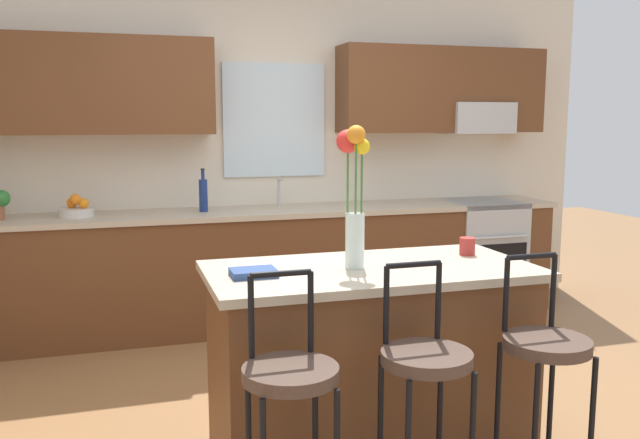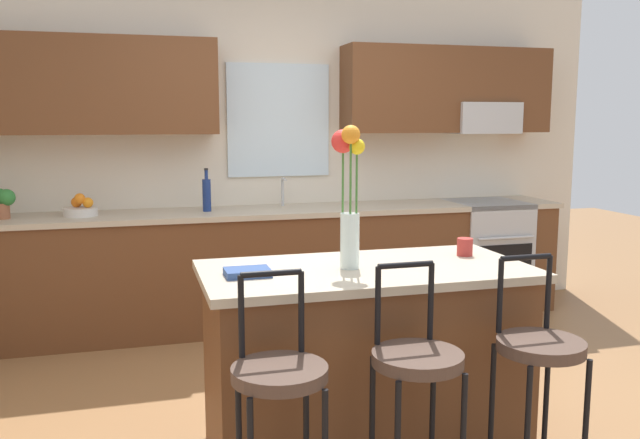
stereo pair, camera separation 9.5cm
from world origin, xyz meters
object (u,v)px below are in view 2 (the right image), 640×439
at_px(bottle_olive_oil, 207,194).
at_px(potted_plant_small, 2,201).
at_px(kitchen_island, 365,360).
at_px(bar_stool_far, 539,357).
at_px(mug_ceramic, 465,247).
at_px(flower_vase, 349,189).
at_px(cookbook, 247,272).
at_px(oven_range, 485,255).
at_px(fruit_bowl_oranges, 81,209).
at_px(bar_stool_near, 279,385).
at_px(bar_stool_middle, 416,370).

distance_m(bottle_olive_oil, potted_plant_small, 1.42).
distance_m(kitchen_island, bar_stool_far, 0.83).
height_order(mug_ceramic, bottle_olive_oil, bottle_olive_oil).
relative_size(flower_vase, cookbook, 3.32).
bearing_deg(kitchen_island, potted_plant_small, 131.87).
height_order(oven_range, bottle_olive_oil, bottle_olive_oil).
relative_size(kitchen_island, potted_plant_small, 7.27).
height_order(fruit_bowl_oranges, bottle_olive_oil, bottle_olive_oil).
distance_m(oven_range, cookbook, 3.27).
relative_size(cookbook, potted_plant_small, 0.94).
height_order(kitchen_island, bar_stool_near, bar_stool_near).
relative_size(bar_stool_near, mug_ceramic, 11.58).
relative_size(oven_range, bar_stool_far, 0.88).
distance_m(bar_stool_middle, bottle_olive_oil, 2.83).
height_order(cookbook, fruit_bowl_oranges, fruit_bowl_oranges).
distance_m(flower_vase, fruit_bowl_oranges, 2.54).
distance_m(flower_vase, mug_ceramic, 0.75).
distance_m(oven_range, bar_stool_far, 3.02).
xyz_separation_m(bar_stool_middle, potted_plant_small, (-1.92, 2.75, 0.41)).
relative_size(bar_stool_far, potted_plant_small, 4.90).
bearing_deg(potted_plant_small, bar_stool_near, -63.41).
distance_m(kitchen_island, cookbook, 0.74).
height_order(flower_vase, cookbook, flower_vase).
xyz_separation_m(bar_stool_near, flower_vase, (0.46, 0.60, 0.66)).
bearing_deg(oven_range, fruit_bowl_oranges, 179.49).
height_order(flower_vase, bottle_olive_oil, flower_vase).
xyz_separation_m(mug_ceramic, potted_plant_small, (-2.50, 2.03, 0.08)).
bearing_deg(bar_stool_middle, flower_vase, 98.12).
relative_size(bar_stool_middle, fruit_bowl_oranges, 4.34).
relative_size(kitchen_island, mug_ceramic, 17.18).
xyz_separation_m(oven_range, bar_stool_near, (-2.40, -2.72, 0.18)).
distance_m(kitchen_island, bar_stool_near, 0.83).
distance_m(oven_range, potted_plant_small, 3.81).
bearing_deg(cookbook, bottle_olive_oil, 88.42).
height_order(fruit_bowl_oranges, potted_plant_small, potted_plant_small).
bearing_deg(oven_range, potted_plant_small, 179.66).
bearing_deg(bottle_olive_oil, bar_stool_near, -90.89).
relative_size(fruit_bowl_oranges, potted_plant_small, 1.13).
relative_size(mug_ceramic, potted_plant_small, 0.42).
distance_m(oven_range, flower_vase, 2.99).
xyz_separation_m(flower_vase, cookbook, (-0.48, -0.03, -0.36)).
bearing_deg(mug_ceramic, flower_vase, -170.60).
xyz_separation_m(oven_range, kitchen_island, (-1.85, -2.12, 0.00)).
height_order(flower_vase, potted_plant_small, flower_vase).
xyz_separation_m(kitchen_island, flower_vase, (-0.09, 0.00, 0.83)).
height_order(bar_stool_middle, mug_ceramic, bar_stool_middle).
distance_m(oven_range, mug_ceramic, 2.43).
relative_size(bar_stool_near, bar_stool_middle, 1.00).
relative_size(bar_stool_far, flower_vase, 1.57).
xyz_separation_m(bar_stool_near, bar_stool_far, (1.10, 0.00, 0.00)).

